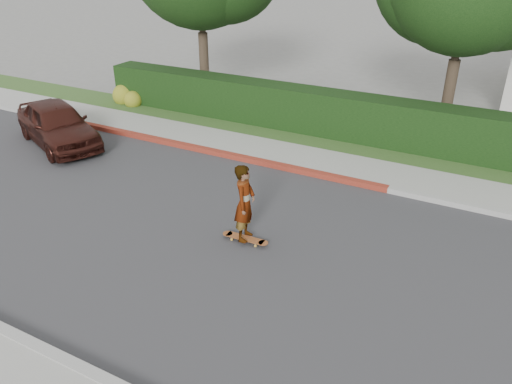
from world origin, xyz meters
TOP-DOWN VIEW (x-y plane):
  - ground at (0.00, 0.00)m, footprint 120.00×120.00m
  - road at (0.00, 0.00)m, footprint 60.00×8.00m
  - curb_far at (0.00, 4.10)m, footprint 60.00×0.20m
  - curb_red_section at (-5.00, 4.10)m, footprint 12.00×0.21m
  - sidewalk_far at (0.00, 5.00)m, footprint 60.00×1.60m
  - planting_strip at (0.00, 6.60)m, footprint 60.00×1.60m
  - hedge at (-3.00, 7.20)m, footprint 15.00×1.00m
  - flowering_shrub at (-10.01, 6.74)m, footprint 1.40×1.00m
  - skateboard at (-1.13, 0.27)m, footprint 1.08×0.25m
  - skateboarder at (-1.13, 0.27)m, footprint 0.51×0.69m
  - car_maroon at (-9.12, 2.51)m, footprint 4.32×3.08m

SIDE VIEW (x-z plane):
  - ground at x=0.00m, z-range 0.00..0.00m
  - road at x=0.00m, z-range 0.00..0.01m
  - planting_strip at x=0.00m, z-range 0.00..0.10m
  - sidewalk_far at x=0.00m, z-range 0.00..0.12m
  - curb_far at x=0.00m, z-range 0.00..0.15m
  - curb_red_section at x=-5.00m, z-range 0.00..0.15m
  - skateboard at x=-1.13m, z-range 0.04..0.14m
  - flowering_shrub at x=-10.01m, z-range -0.12..0.78m
  - car_maroon at x=-9.12m, z-range 0.00..1.37m
  - hedge at x=-3.00m, z-range 0.00..1.50m
  - skateboarder at x=-1.13m, z-range 0.11..1.83m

